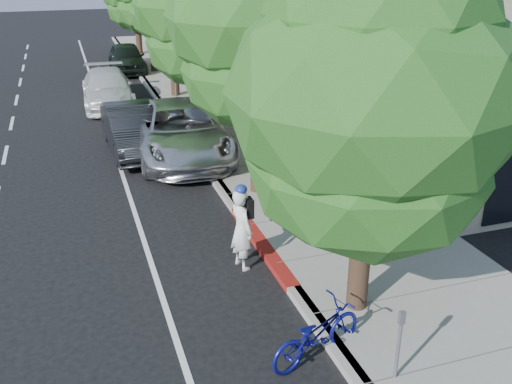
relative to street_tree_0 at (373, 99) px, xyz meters
name	(u,v)px	position (x,y,z in m)	size (l,w,h in m)	color
ground	(277,269)	(-0.90, 2.00, -4.23)	(120.00, 120.00, 0.00)	black
sidewalk	(259,145)	(1.40, 10.00, -4.16)	(4.60, 56.00, 0.15)	gray
curb	(195,152)	(-0.90, 10.00, -4.16)	(0.30, 56.00, 0.15)	#9E998E
curb_red_segment	(262,245)	(-0.90, 3.00, -4.16)	(0.32, 4.00, 0.15)	maroon
storefront_building	(330,10)	(8.70, 20.00, -0.73)	(10.00, 36.00, 7.00)	beige
street_tree_0	(373,99)	(0.00, 0.00, 0.00)	(5.02, 5.02, 7.10)	black
street_tree_1	(258,20)	(0.00, 6.00, 0.60)	(4.78, 4.78, 7.82)	black
street_tree_2	(202,7)	(0.00, 12.00, 0.41)	(4.87, 4.87, 7.60)	black
cyclist	(241,229)	(-1.60, 2.34, -3.31)	(0.67, 0.44, 1.85)	white
bicycle	(317,333)	(-1.30, -1.00, -3.72)	(0.68, 1.95, 1.02)	navy
silver_suv	(180,131)	(-1.40, 10.00, -3.35)	(2.95, 6.39, 1.78)	silver
dark_sedan	(133,129)	(-2.82, 11.00, -3.44)	(1.68, 4.83, 1.59)	black
white_pickup	(107,88)	(-3.10, 17.67, -3.47)	(2.13, 5.24, 1.52)	silver
dark_suv_far	(127,58)	(-1.40, 24.88, -3.44)	(1.87, 4.66, 1.59)	black
pedestrian	(244,101)	(1.62, 12.47, -3.18)	(0.88, 0.68, 1.80)	black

